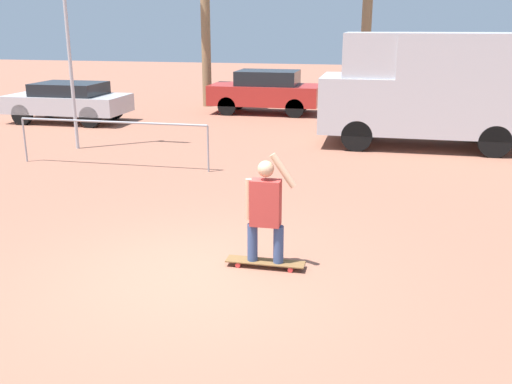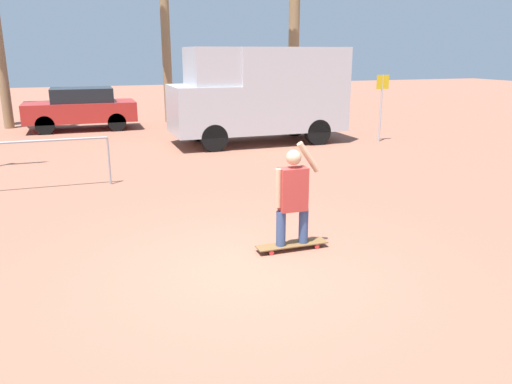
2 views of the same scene
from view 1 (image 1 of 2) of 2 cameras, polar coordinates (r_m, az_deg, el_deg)
ground_plane at (r=7.69m, az=-6.20°, el=-8.39°), size 80.00×80.00×0.00m
skateboard at (r=7.90m, az=0.94°, el=-7.02°), size 1.09×0.24×0.09m
person_skateboarder at (r=7.61m, az=0.96°, el=-1.47°), size 0.69×0.22×1.53m
camper_van at (r=15.94m, az=17.06°, el=10.08°), size 5.45×2.15×2.98m
parked_car_red at (r=21.25m, az=0.98°, el=10.08°), size 3.99×1.83×1.55m
parked_car_silver at (r=20.30m, az=-18.24°, el=8.68°), size 3.93×1.86×1.32m
plaza_railing_segment at (r=13.56m, az=-14.21°, el=6.24°), size 4.63×0.05×1.08m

